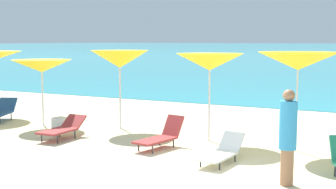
% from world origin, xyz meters
% --- Properties ---
extents(ground_plane, '(50.00, 100.00, 0.30)m').
position_xyz_m(ground_plane, '(0.00, 10.00, -0.15)').
color(ground_plane, beige).
extents(umbrella_2, '(1.91, 1.91, 2.06)m').
position_xyz_m(umbrella_2, '(-6.68, 2.92, 1.86)').
color(umbrella_2, silver).
rests_on(umbrella_2, ground_plane).
extents(umbrella_3, '(1.81, 1.81, 2.36)m').
position_xyz_m(umbrella_3, '(-4.25, 3.60, 2.09)').
color(umbrella_3, silver).
rests_on(umbrella_3, ground_plane).
extents(umbrella_4, '(1.93, 1.93, 2.32)m').
position_xyz_m(umbrella_4, '(-1.17, 3.17, 2.09)').
color(umbrella_4, silver).
rests_on(umbrella_4, ground_plane).
extents(umbrella_5, '(1.96, 1.96, 2.38)m').
position_xyz_m(umbrella_5, '(1.14, 3.05, 2.16)').
color(umbrella_5, silver).
rests_on(umbrella_5, ground_plane).
extents(lounge_chair_2, '(1.21, 1.76, 0.69)m').
position_xyz_m(lounge_chair_2, '(-8.50, 2.86, 0.32)').
color(lounge_chair_2, '#1E478C').
rests_on(lounge_chair_2, ground_plane).
extents(lounge_chair_3, '(0.64, 1.48, 0.57)m').
position_xyz_m(lounge_chair_3, '(-4.77, 1.55, 0.29)').
color(lounge_chair_3, '#A53333').
rests_on(lounge_chair_3, ground_plane).
extents(lounge_chair_4, '(0.78, 1.52, 0.75)m').
position_xyz_m(lounge_chair_4, '(-1.89, 1.81, 0.31)').
color(lounge_chair_4, '#A53333').
rests_on(lounge_chair_4, ground_plane).
extents(lounge_chair_5, '(0.62, 1.51, 0.58)m').
position_xyz_m(lounge_chair_5, '(-0.04, 1.17, 0.25)').
color(lounge_chair_5, white).
rests_on(lounge_chair_5, ground_plane).
extents(beachgoer_1, '(0.32, 0.32, 1.77)m').
position_xyz_m(beachgoer_1, '(1.61, 0.20, 0.95)').
color(beachgoer_1, '#A3704C').
rests_on(beachgoer_1, ground_plane).
extents(cooler_box, '(0.57, 0.46, 0.34)m').
position_xyz_m(cooler_box, '(-5.78, 2.69, 0.17)').
color(cooler_box, white).
rests_on(cooler_box, ground_plane).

